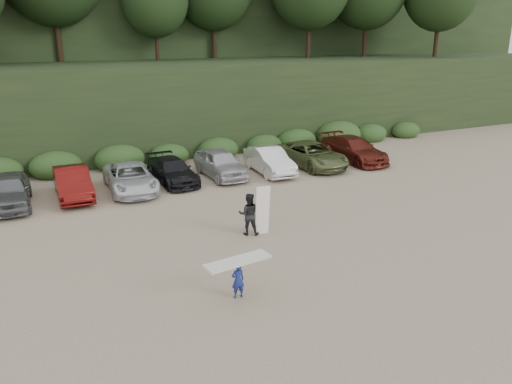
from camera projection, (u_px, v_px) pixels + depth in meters
ground at (249, 251)px, 19.29m from camera, size 120.00×120.00×0.00m
parked_cars at (116, 178)px, 26.22m from camera, size 34.38×5.84×1.62m
child_surfer at (238, 272)px, 15.69m from camera, size 2.24×0.89×1.31m
adult_surfer at (250, 214)px, 20.66m from camera, size 1.35×1.00×2.12m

